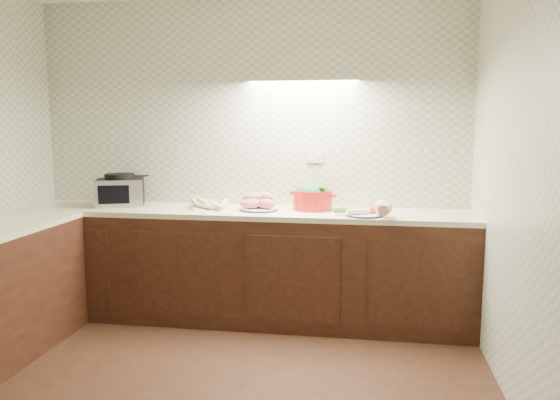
# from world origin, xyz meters

# --- Properties ---
(room) EXTENTS (3.60, 3.60, 2.60)m
(room) POSITION_xyz_m (0.00, 0.00, 1.63)
(room) COLOR black
(room) RESTS_ON ground
(counter) EXTENTS (3.60, 3.60, 0.90)m
(counter) POSITION_xyz_m (-0.68, 0.68, 0.45)
(counter) COLOR black
(counter) RESTS_ON ground
(toaster_oven) EXTENTS (0.45, 0.40, 0.27)m
(toaster_oven) POSITION_xyz_m (-1.05, 1.55, 1.02)
(toaster_oven) COLOR black
(toaster_oven) RESTS_ON counter
(parsnip_pile) EXTENTS (0.40, 0.43, 0.08)m
(parsnip_pile) POSITION_xyz_m (-0.17, 1.54, 0.94)
(parsnip_pile) COLOR beige
(parsnip_pile) RESTS_ON counter
(sweet_potato_plate) EXTENTS (0.31, 0.31, 0.14)m
(sweet_potato_plate) POSITION_xyz_m (0.14, 1.50, 0.95)
(sweet_potato_plate) COLOR #161D3F
(sweet_potato_plate) RESTS_ON counter
(onion_bowl) EXTENTS (0.13, 0.13, 0.10)m
(onion_bowl) POSITION_xyz_m (0.12, 1.62, 0.94)
(onion_bowl) COLOR black
(onion_bowl) RESTS_ON counter
(dutch_oven) EXTENTS (0.39, 0.39, 0.22)m
(dutch_oven) POSITION_xyz_m (0.55, 1.60, 1.01)
(dutch_oven) COLOR red
(dutch_oven) RESTS_ON counter
(veg_plate) EXTENTS (0.46, 0.31, 0.13)m
(veg_plate) POSITION_xyz_m (1.02, 1.34, 0.95)
(veg_plate) COLOR #161D3F
(veg_plate) RESTS_ON counter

